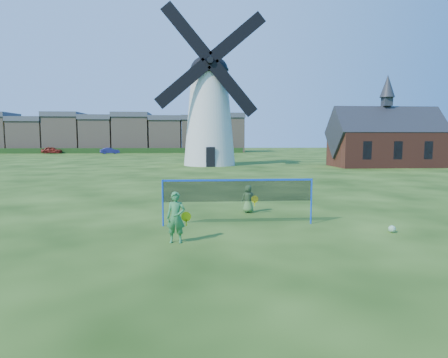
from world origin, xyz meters
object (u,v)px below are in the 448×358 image
player_boy (248,199)px  play_ball (392,229)px  chapel (385,141)px  car_left (52,150)px  windmill (209,111)px  player_girl (176,217)px  badminton_net (238,191)px  car_right (110,151)px

player_boy → play_ball: 5.36m
chapel → car_left: bearing=140.8°
car_left → windmill: bearing=-144.5°
player_boy → car_left: car_left is taller
player_girl → car_left: player_girl is taller
windmill → badminton_net: windmill is taller
player_girl → chapel: bearing=60.7°
badminton_net → car_right: 64.93m
play_ball → car_left: bearing=117.1°
windmill → play_ball: bearing=-81.7°
badminton_net → player_girl: bearing=-133.3°
windmill → player_girl: 31.98m
badminton_net → play_ball: bearing=-16.9°
badminton_net → player_girl: (-1.97, -2.09, -0.42)m
player_girl → car_left: (-27.17, 66.76, -0.07)m
windmill → play_ball: windmill is taller
badminton_net → car_right: (-17.63, 62.48, -0.56)m
player_girl → play_ball: bearing=12.3°
player_girl → car_right: bearing=110.0°
car_left → badminton_net: bearing=-160.0°
player_girl → badminton_net: bearing=53.1°
badminton_net → car_right: badminton_net is taller
player_girl → player_boy: (2.61, 4.22, -0.17)m
play_ball → car_right: 67.66m
car_left → player_girl: bearing=-162.1°
car_left → chapel: bearing=-133.4°
windmill → car_right: windmill is taller
chapel → car_right: bearing=134.5°
chapel → player_girl: chapel is taller
chapel → player_boy: 29.76m
chapel → car_right: size_ratio=3.14×
car_left → car_right: size_ratio=1.07×
player_girl → play_ball: player_girl is taller
windmill → car_left: windmill is taller
play_ball → badminton_net: bearing=163.1°
play_ball → car_right: size_ratio=0.06×
play_ball → windmill: bearing=98.3°
badminton_net → windmill: bearing=89.7°
badminton_net → car_left: bearing=114.3°
badminton_net → car_right: bearing=105.8°
badminton_net → player_girl: 2.90m
windmill → car_left: 46.15m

